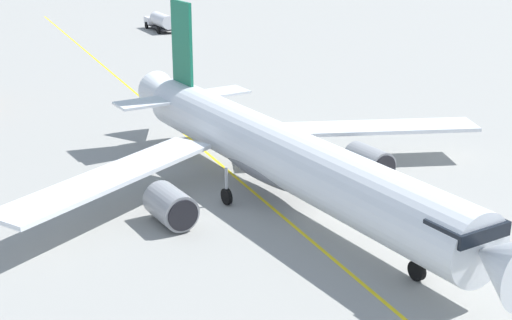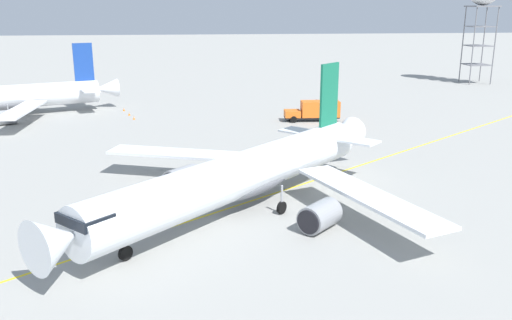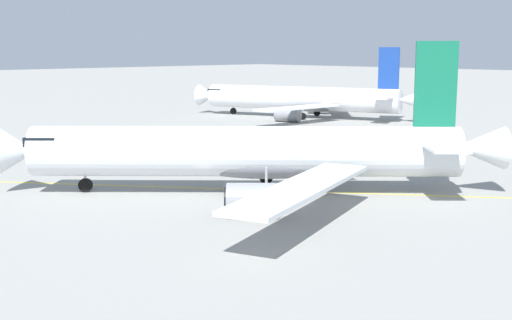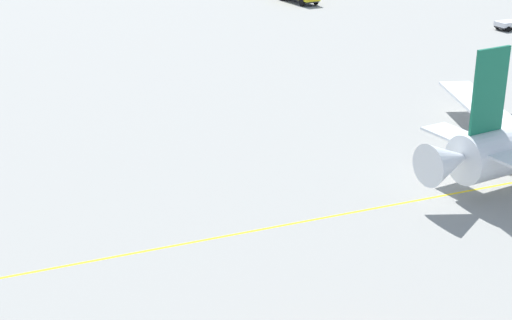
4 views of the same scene
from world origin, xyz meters
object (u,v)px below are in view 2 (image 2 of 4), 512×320
Objects in this scene: airliner_main at (243,176)px; safety_cone_far at (124,109)px; safety_cone_mid at (129,114)px; catering_truck_truck at (316,110)px; safety_cone_near at (134,118)px; baggage_truck_truck at (325,104)px.

airliner_main reaches higher than safety_cone_far.
safety_cone_far is at bearing 107.87° from safety_cone_mid.
catering_truck_truck is at bearing -156.63° from airliner_main.
catering_truck_truck is 28.54m from safety_cone_near.
baggage_truck_truck is at bearing -156.35° from airliner_main.
airliner_main reaches higher than baggage_truck_truck.
catering_truck_truck is at bearing -14.45° from safety_cone_mid.
safety_cone_near is (-13.70, 40.97, -2.80)m from airliner_main.
baggage_truck_truck is 0.50× the size of catering_truck_truck.
baggage_truck_truck is 34.67m from safety_cone_far.
safety_cone_mid is 4.36m from safety_cone_far.
safety_cone_mid is 1.00× the size of safety_cone_far.
safety_cone_mid is (-29.29, 7.55, -1.40)m from catering_truck_truck.
catering_truck_truck is 32.82m from safety_cone_far.
baggage_truck_truck is 33.50m from safety_cone_mid.
safety_cone_near is at bearing -123.72° from baggage_truck_truck.
baggage_truck_truck reaches higher than safety_cone_mid.
catering_truck_truck is 15.60× the size of safety_cone_near.
catering_truck_truck is 15.60× the size of safety_cone_far.
safety_cone_far is (-2.43, 7.54, 0.00)m from safety_cone_near.
baggage_truck_truck is at bearing 5.80° from safety_cone_mid.
catering_truck_truck is 15.60× the size of safety_cone_mid.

